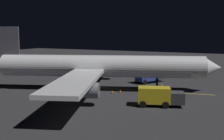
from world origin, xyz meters
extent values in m
cube|color=#2E2E31|center=(0.00, 0.00, -0.10)|extent=(180.00, 180.00, 0.20)
cube|color=gold|center=(-2.08, 4.00, 0.00)|extent=(3.96, 27.65, 0.01)
cylinder|color=white|center=(0.00, 0.00, 4.04)|extent=(14.66, 33.09, 3.64)
cube|color=#4C4C56|center=(0.00, 0.00, 3.04)|extent=(12.80, 28.25, 0.66)
cone|color=white|center=(-5.97, 16.97, 4.04)|extent=(4.33, 3.93, 3.57)
cube|color=#4C4C56|center=(5.28, -15.00, 8.24)|extent=(1.53, 3.52, 4.76)
cube|color=white|center=(-9.78, -5.23, 3.49)|extent=(18.85, 10.60, 0.50)
cylinder|color=slate|center=(-9.32, -3.80, 2.09)|extent=(3.04, 3.72, 2.10)
cube|color=white|center=(10.90, 2.05, 3.49)|extent=(18.85, 10.60, 0.50)
cylinder|color=slate|center=(9.64, 2.88, 2.09)|extent=(3.04, 3.72, 2.10)
cylinder|color=black|center=(-3.09, 8.77, 1.11)|extent=(0.46, 0.46, 2.22)
cylinder|color=black|center=(-1.17, -3.26, 1.11)|extent=(0.46, 0.46, 2.22)
cylinder|color=black|center=(2.95, -1.81, 1.11)|extent=(0.46, 0.46, 2.22)
cube|color=gold|center=(6.01, 10.91, 1.48)|extent=(3.28, 4.57, 2.06)
cube|color=#38383D|center=(5.09, 13.72, 1.20)|extent=(2.46, 2.33, 1.50)
cylinder|color=black|center=(5.56, 12.28, 0.45)|extent=(2.48, 1.58, 0.90)
cylinder|color=black|center=(6.47, 9.54, 0.45)|extent=(2.48, 1.58, 0.90)
cube|color=navy|center=(-9.30, 5.12, 1.44)|extent=(4.87, 4.05, 1.99)
cube|color=#38383D|center=(-11.97, 6.70, 1.20)|extent=(2.56, 2.63, 1.50)
cylinder|color=black|center=(-10.63, 5.91, 0.45)|extent=(1.95, 2.45, 0.90)
cylinder|color=black|center=(-7.96, 4.34, 0.45)|extent=(1.95, 2.45, 0.90)
cylinder|color=black|center=(-0.35, 10.23, 0.42)|extent=(0.32, 0.32, 0.85)
cylinder|color=yellow|center=(-0.35, 10.23, 1.18)|extent=(0.40, 0.40, 0.65)
sphere|color=tan|center=(-0.35, 10.23, 1.62)|extent=(0.24, 0.24, 0.24)
cone|color=#EA590F|center=(2.45, 11.61, 0.28)|extent=(0.36, 0.36, 0.55)
cube|color=black|center=(2.45, 11.61, 0.01)|extent=(0.50, 0.50, 0.03)
cone|color=#EA590F|center=(1.66, 2.83, 0.28)|extent=(0.36, 0.36, 0.55)
cube|color=black|center=(1.66, 2.83, 0.01)|extent=(0.50, 0.50, 0.03)
cone|color=#EA590F|center=(0.66, 3.77, 0.28)|extent=(0.36, 0.36, 0.55)
cube|color=black|center=(0.66, 3.77, 0.01)|extent=(0.50, 0.50, 0.03)
cone|color=#EA590F|center=(-0.65, 10.32, 0.28)|extent=(0.36, 0.36, 0.55)
cube|color=black|center=(-0.65, 10.32, 0.01)|extent=(0.50, 0.50, 0.03)
camera|label=1|loc=(39.43, 20.44, 9.64)|focal=42.98mm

